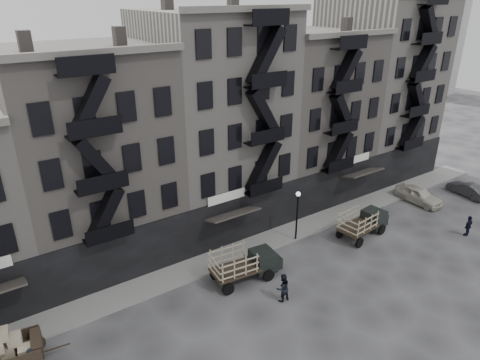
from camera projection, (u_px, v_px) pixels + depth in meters
ground at (288, 269)px, 30.59m from camera, size 140.00×140.00×0.00m
sidewalk at (257, 244)px, 33.40m from camera, size 55.00×2.50×0.15m
building_midwest at (92, 158)px, 29.87m from camera, size 10.00×11.35×16.20m
building_center at (214, 122)px, 34.61m from camera, size 10.00×11.35×18.20m
building_mideast at (305, 116)px, 40.16m from camera, size 10.00×11.35×16.20m
building_east at (378, 88)px, 44.70m from camera, size 10.00×11.35×19.20m
lamp_post at (297, 209)px, 32.99m from camera, size 0.36×0.36×4.28m
stake_truck_west at (245, 262)px, 28.93m from camera, size 5.11×2.48×2.48m
stake_truck_east at (364, 220)px, 34.26m from camera, size 5.05×2.46×2.45m
car_east at (419, 195)px, 39.97m from camera, size 1.88×4.52×1.53m
car_far at (468, 189)px, 41.40m from camera, size 1.84×4.06×1.29m
pedestrian_mid at (283, 288)px, 27.08m from camera, size 0.98×0.78×1.96m
policeman at (468, 226)px, 34.43m from camera, size 1.06×0.48×1.79m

